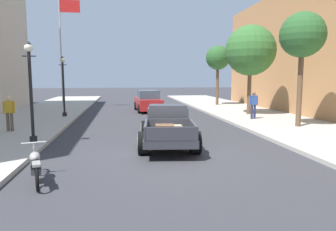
{
  "coord_description": "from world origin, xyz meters",
  "views": [
    {
      "loc": [
        -1.53,
        -10.39,
        2.65
      ],
      "look_at": [
        0.38,
        2.87,
        1.0
      ],
      "focal_mm": 33.19,
      "sensor_mm": 36.0,
      "label": 1
    }
  ],
  "objects_px": {
    "car_background_red": "(148,102)",
    "street_tree_nearest": "(302,36)",
    "pedestrian_sidewalk_left": "(9,111)",
    "street_tree_third": "(218,58)",
    "pedestrian_sidewalk_right": "(253,103)",
    "motorcycle_parked": "(35,165)",
    "street_lamp_near": "(31,84)",
    "street_lamp_far": "(63,82)",
    "street_tree_second": "(250,51)",
    "flagpole": "(63,40)",
    "hotrod_truck_gunmetal": "(168,126)"
  },
  "relations": [
    {
      "from": "pedestrian_sidewalk_left",
      "to": "street_lamp_near",
      "type": "bearing_deg",
      "value": -57.48
    },
    {
      "from": "motorcycle_parked",
      "to": "pedestrian_sidewalk_left",
      "type": "distance_m",
      "value": 7.81
    },
    {
      "from": "street_lamp_far",
      "to": "flagpole",
      "type": "relative_size",
      "value": 0.42
    },
    {
      "from": "car_background_red",
      "to": "street_lamp_near",
      "type": "relative_size",
      "value": 1.14
    },
    {
      "from": "flagpole",
      "to": "street_tree_second",
      "type": "height_order",
      "value": "flagpole"
    },
    {
      "from": "car_background_red",
      "to": "street_tree_second",
      "type": "relative_size",
      "value": 0.74
    },
    {
      "from": "car_background_red",
      "to": "street_lamp_near",
      "type": "bearing_deg",
      "value": -114.52
    },
    {
      "from": "hotrod_truck_gunmetal",
      "to": "street_lamp_near",
      "type": "distance_m",
      "value": 5.45
    },
    {
      "from": "pedestrian_sidewalk_right",
      "to": "motorcycle_parked",
      "type": "bearing_deg",
      "value": -135.96
    },
    {
      "from": "street_lamp_near",
      "to": "street_lamp_far",
      "type": "xyz_separation_m",
      "value": [
        -0.31,
        8.29,
        0.0
      ]
    },
    {
      "from": "street_lamp_near",
      "to": "street_tree_nearest",
      "type": "distance_m",
      "value": 12.77
    },
    {
      "from": "street_tree_third",
      "to": "pedestrian_sidewalk_right",
      "type": "bearing_deg",
      "value": -94.42
    },
    {
      "from": "street_lamp_far",
      "to": "street_tree_second",
      "type": "distance_m",
      "value": 12.47
    },
    {
      "from": "car_background_red",
      "to": "street_tree_second",
      "type": "distance_m",
      "value": 8.56
    },
    {
      "from": "hotrod_truck_gunmetal",
      "to": "street_tree_third",
      "type": "relative_size",
      "value": 0.94
    },
    {
      "from": "car_background_red",
      "to": "street_lamp_near",
      "type": "height_order",
      "value": "street_lamp_near"
    },
    {
      "from": "flagpole",
      "to": "street_tree_second",
      "type": "distance_m",
      "value": 15.29
    },
    {
      "from": "street_lamp_far",
      "to": "street_tree_third",
      "type": "relative_size",
      "value": 0.72
    },
    {
      "from": "street_tree_nearest",
      "to": "street_tree_second",
      "type": "distance_m",
      "value": 5.52
    },
    {
      "from": "motorcycle_parked",
      "to": "street_tree_third",
      "type": "height_order",
      "value": "street_tree_third"
    },
    {
      "from": "pedestrian_sidewalk_left",
      "to": "street_tree_third",
      "type": "bearing_deg",
      "value": 41.76
    },
    {
      "from": "motorcycle_parked",
      "to": "street_tree_nearest",
      "type": "xyz_separation_m",
      "value": [
        11.12,
        6.62,
        4.25
      ]
    },
    {
      "from": "pedestrian_sidewalk_right",
      "to": "street_tree_nearest",
      "type": "relative_size",
      "value": 0.29
    },
    {
      "from": "street_lamp_far",
      "to": "motorcycle_parked",
      "type": "bearing_deg",
      "value": -83.03
    },
    {
      "from": "car_background_red",
      "to": "pedestrian_sidewalk_left",
      "type": "height_order",
      "value": "pedestrian_sidewalk_left"
    },
    {
      "from": "hotrod_truck_gunmetal",
      "to": "pedestrian_sidewalk_right",
      "type": "relative_size",
      "value": 3.06
    },
    {
      "from": "car_background_red",
      "to": "street_tree_nearest",
      "type": "distance_m",
      "value": 12.45
    },
    {
      "from": "pedestrian_sidewalk_left",
      "to": "street_tree_nearest",
      "type": "distance_m",
      "value": 14.61
    },
    {
      "from": "pedestrian_sidewalk_right",
      "to": "street_lamp_near",
      "type": "distance_m",
      "value": 12.52
    },
    {
      "from": "street_tree_nearest",
      "to": "street_tree_third",
      "type": "height_order",
      "value": "street_tree_nearest"
    },
    {
      "from": "pedestrian_sidewalk_right",
      "to": "hotrod_truck_gunmetal",
      "type": "bearing_deg",
      "value": -136.56
    },
    {
      "from": "motorcycle_parked",
      "to": "street_lamp_near",
      "type": "xyz_separation_m",
      "value": [
        -1.23,
        4.36,
        1.94
      ]
    },
    {
      "from": "car_background_red",
      "to": "street_tree_nearest",
      "type": "xyz_separation_m",
      "value": [
        6.97,
        -9.54,
        3.93
      ]
    },
    {
      "from": "car_background_red",
      "to": "street_lamp_near",
      "type": "xyz_separation_m",
      "value": [
        -5.38,
        -11.8,
        1.62
      ]
    },
    {
      "from": "motorcycle_parked",
      "to": "car_background_red",
      "type": "distance_m",
      "value": 16.69
    },
    {
      "from": "flagpole",
      "to": "street_tree_third",
      "type": "xyz_separation_m",
      "value": [
        13.42,
        0.09,
        -1.41
      ]
    },
    {
      "from": "street_lamp_near",
      "to": "street_tree_second",
      "type": "xyz_separation_m",
      "value": [
        11.98,
        7.75,
        2.04
      ]
    },
    {
      "from": "car_background_red",
      "to": "pedestrian_sidewalk_left",
      "type": "xyz_separation_m",
      "value": [
        -7.17,
        -9.0,
        0.32
      ]
    },
    {
      "from": "pedestrian_sidewalk_right",
      "to": "street_lamp_far",
      "type": "distance_m",
      "value": 12.01
    },
    {
      "from": "hotrod_truck_gunmetal",
      "to": "car_background_red",
      "type": "xyz_separation_m",
      "value": [
        0.19,
        12.22,
        0.01
      ]
    },
    {
      "from": "street_tree_nearest",
      "to": "motorcycle_parked",
      "type": "bearing_deg",
      "value": -149.23
    },
    {
      "from": "street_tree_third",
      "to": "street_lamp_far",
      "type": "bearing_deg",
      "value": -150.97
    },
    {
      "from": "motorcycle_parked",
      "to": "street_lamp_far",
      "type": "relative_size",
      "value": 0.53
    },
    {
      "from": "motorcycle_parked",
      "to": "pedestrian_sidewalk_right",
      "type": "bearing_deg",
      "value": 44.04
    },
    {
      "from": "street_tree_second",
      "to": "motorcycle_parked",
      "type": "bearing_deg",
      "value": -131.55
    },
    {
      "from": "hotrod_truck_gunmetal",
      "to": "flagpole",
      "type": "xyz_separation_m",
      "value": [
        -6.59,
        15.46,
        5.02
      ]
    },
    {
      "from": "hotrod_truck_gunmetal",
      "to": "street_tree_nearest",
      "type": "bearing_deg",
      "value": 20.47
    },
    {
      "from": "street_tree_nearest",
      "to": "street_tree_second",
      "type": "relative_size",
      "value": 0.96
    },
    {
      "from": "pedestrian_sidewalk_right",
      "to": "street_tree_nearest",
      "type": "xyz_separation_m",
      "value": [
        1.1,
        -3.07,
        3.61
      ]
    },
    {
      "from": "street_tree_second",
      "to": "street_lamp_near",
      "type": "bearing_deg",
      "value": -147.07
    }
  ]
}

